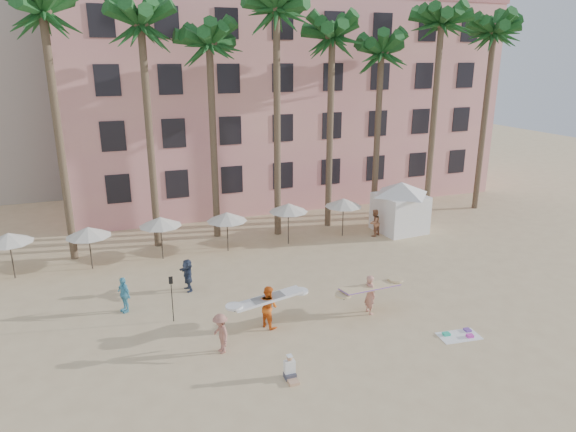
{
  "coord_description": "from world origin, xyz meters",
  "views": [
    {
      "loc": [
        -7.92,
        -17.03,
        11.6
      ],
      "look_at": [
        0.61,
        6.0,
        4.0
      ],
      "focal_mm": 32.0,
      "sensor_mm": 36.0,
      "label": 1
    }
  ],
  "objects_px": {
    "carrier_white": "(268,305)",
    "pink_hotel": "(277,101)",
    "cabana": "(400,202)",
    "carrier_yellow": "(370,292)"
  },
  "relations": [
    {
      "from": "cabana",
      "to": "carrier_yellow",
      "type": "bearing_deg",
      "value": -128.18
    },
    {
      "from": "carrier_yellow",
      "to": "pink_hotel",
      "type": "bearing_deg",
      "value": 81.17
    },
    {
      "from": "pink_hotel",
      "to": "carrier_white",
      "type": "bearing_deg",
      "value": -110.17
    },
    {
      "from": "carrier_yellow",
      "to": "carrier_white",
      "type": "xyz_separation_m",
      "value": [
        -4.88,
        0.46,
        -0.04
      ]
    },
    {
      "from": "pink_hotel",
      "to": "cabana",
      "type": "xyz_separation_m",
      "value": [
        4.13,
        -13.86,
        -5.93
      ]
    },
    {
      "from": "cabana",
      "to": "carrier_yellow",
      "type": "relative_size",
      "value": 1.48
    },
    {
      "from": "pink_hotel",
      "to": "cabana",
      "type": "bearing_deg",
      "value": -73.39
    },
    {
      "from": "pink_hotel",
      "to": "carrier_yellow",
      "type": "xyz_separation_m",
      "value": [
        -3.7,
        -23.82,
        -6.93
      ]
    },
    {
      "from": "pink_hotel",
      "to": "carrier_white",
      "type": "xyz_separation_m",
      "value": [
        -8.58,
        -23.36,
        -6.96
      ]
    },
    {
      "from": "carrier_white",
      "to": "pink_hotel",
      "type": "bearing_deg",
      "value": 69.83
    }
  ]
}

